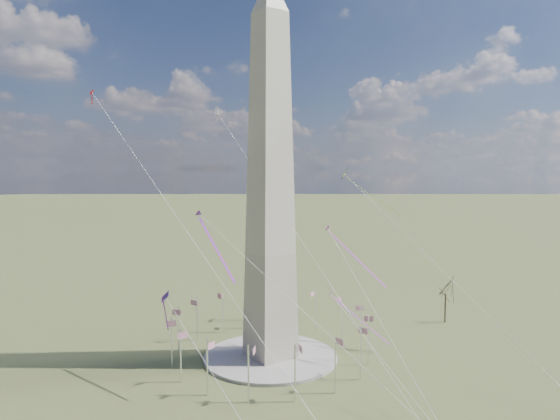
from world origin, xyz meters
TOP-DOWN VIEW (x-y plane):
  - ground at (0.00, 0.00)m, footprint 2000.00×2000.00m
  - plaza at (0.00, 0.00)m, footprint 36.00×36.00m
  - washington_monument at (0.00, 0.00)m, footprint 15.56×15.56m
  - flagpole_ring at (-0.00, -0.00)m, footprint 54.40×54.40m
  - tree_near at (65.19, -7.66)m, footprint 8.28×8.28m
  - kite_delta_black at (40.28, 13.45)m, footprint 17.70×18.57m
  - kite_diamond_purple at (-28.56, 2.58)m, footprint 2.43×3.43m
  - kite_streamer_left at (19.64, -8.51)m, footprint 3.60×20.94m
  - kite_streamer_mid at (-18.86, -2.14)m, footprint 3.01×21.34m
  - kite_streamer_right at (24.44, -5.62)m, footprint 8.28×17.68m
  - kite_small_red at (-35.82, 33.28)m, footprint 0.99×1.66m
  - kite_small_white at (4.87, 38.08)m, footprint 1.05×1.63m

SIDE VIEW (x-z plane):
  - ground at x=0.00m, z-range 0.00..0.00m
  - plaza at x=0.00m, z-range 0.00..0.80m
  - flagpole_ring at x=0.00m, z-range 0.77..13.77m
  - kite_streamer_right at x=24.44m, z-range 3.49..16.33m
  - tree_near at x=65.19m, z-range 3.08..17.57m
  - kite_diamond_purple at x=-28.56m, z-range 14.67..24.73m
  - kite_streamer_left at x=19.64m, z-range 22.05..36.44m
  - kite_streamer_mid at x=-18.86m, z-range 27.52..42.17m
  - washington_monument at x=0.00m, z-range -2.05..97.95m
  - kite_delta_black at x=40.28m, z-range 39.79..57.02m
  - kite_small_white at x=4.87m, z-range 67.22..71.19m
  - kite_small_red at x=-35.82m, z-range 69.33..73.29m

